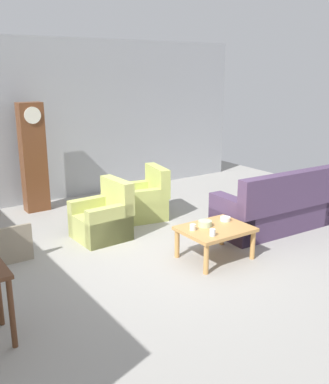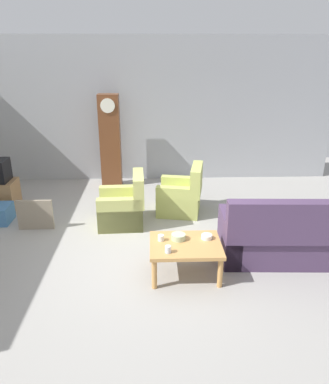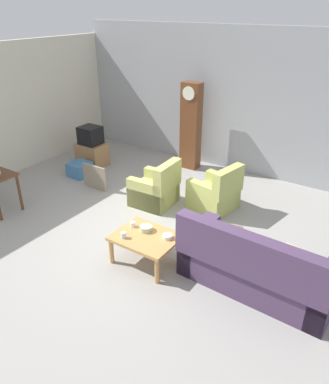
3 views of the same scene
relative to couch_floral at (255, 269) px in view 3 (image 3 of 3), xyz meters
name	(u,v)px [view 3 (image 3 of 3)]	position (x,y,z in m)	size (l,w,h in m)	color
ground_plane	(144,235)	(-2.08, 0.25, -0.35)	(10.40, 10.40, 0.00)	#999691
garage_door_wall	(238,102)	(-2.08, 3.85, 1.25)	(8.40, 0.16, 3.20)	#9EA0A5
couch_floral	(255,269)	(0.00, 0.00, 0.00)	(2.13, 0.97, 1.04)	#4C3856
armchair_olive_near	(156,190)	(-2.55, 1.29, -0.05)	(0.82, 0.79, 0.92)	#B7BC66
armchair_olive_far	(215,194)	(-1.50, 1.78, -0.05)	(0.92, 0.89, 0.92)	#B4BE60
coffee_table_wood	(146,240)	(-1.61, -0.31, 0.04)	(0.96, 0.76, 0.46)	tan
grandfather_clock	(191,126)	(-2.95, 3.29, 0.67)	(0.44, 0.30, 2.03)	brown
tv_stand_cabinet	(92,154)	(-5.01, 2.08, -0.08)	(0.68, 0.52, 0.55)	#997047
tv_crt	(90,135)	(-5.01, 2.08, 0.41)	(0.48, 0.44, 0.42)	black
framed_picture_leaning	(94,177)	(-4.05, 1.13, -0.09)	(0.60, 0.05, 0.53)	gray
storage_box_blue	(80,169)	(-4.80, 1.44, -0.19)	(0.44, 0.46, 0.32)	teal
cup_white_porcelain	(133,224)	(-1.94, -0.22, 0.15)	(0.08, 0.08, 0.08)	white
cup_blue_rimmed	(124,235)	(-1.85, -0.54, 0.16)	(0.08, 0.08, 0.09)	silver
bowl_white_stacked	(168,236)	(-1.31, -0.18, 0.14)	(0.15, 0.15, 0.06)	white
bowl_shallow_green	(146,228)	(-1.70, -0.19, 0.15)	(0.20, 0.20, 0.08)	#B2C69E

